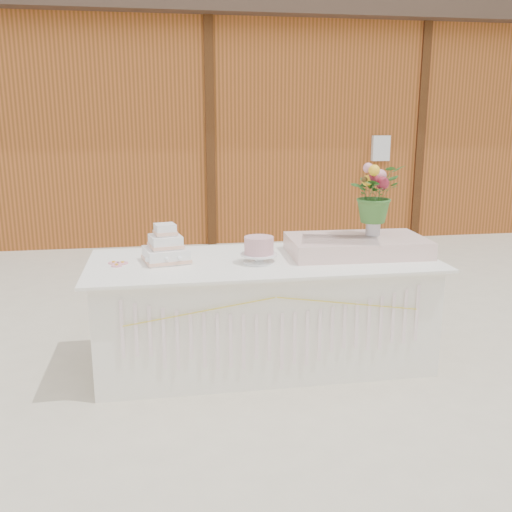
# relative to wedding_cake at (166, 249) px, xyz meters

# --- Properties ---
(ground) EXTENTS (80.00, 80.00, 0.00)m
(ground) POSITION_rel_wedding_cake_xyz_m (0.67, -0.04, -0.86)
(ground) COLOR beige
(ground) RESTS_ON ground
(barn) EXTENTS (12.60, 4.60, 3.30)m
(barn) POSITION_rel_wedding_cake_xyz_m (0.66, 5.95, 0.82)
(barn) COLOR #A65222
(barn) RESTS_ON ground
(cake_table) EXTENTS (2.40, 1.00, 0.77)m
(cake_table) POSITION_rel_wedding_cake_xyz_m (0.67, -0.05, -0.47)
(cake_table) COLOR white
(cake_table) RESTS_ON ground
(wedding_cake) EXTENTS (0.34, 0.34, 0.26)m
(wedding_cake) POSITION_rel_wedding_cake_xyz_m (0.00, 0.00, 0.00)
(wedding_cake) COLOR white
(wedding_cake) RESTS_ON cake_table
(pink_cake_stand) EXTENTS (0.25, 0.25, 0.18)m
(pink_cake_stand) POSITION_rel_wedding_cake_xyz_m (0.62, -0.14, 0.01)
(pink_cake_stand) COLOR white
(pink_cake_stand) RESTS_ON cake_table
(satin_runner) EXTENTS (0.99, 0.60, 0.12)m
(satin_runner) POSITION_rel_wedding_cake_xyz_m (1.36, -0.00, -0.03)
(satin_runner) COLOR beige
(satin_runner) RESTS_ON cake_table
(flower_vase) EXTENTS (0.11, 0.11, 0.15)m
(flower_vase) POSITION_rel_wedding_cake_xyz_m (1.50, 0.05, 0.11)
(flower_vase) COLOR #AAAAAE
(flower_vase) RESTS_ON satin_runner
(bouquet) EXTENTS (0.48, 0.46, 0.41)m
(bouquet) POSITION_rel_wedding_cake_xyz_m (1.50, 0.05, 0.39)
(bouquet) COLOR #386B2A
(bouquet) RESTS_ON flower_vase
(loose_flowers) EXTENTS (0.28, 0.38, 0.02)m
(loose_flowers) POSITION_rel_wedding_cake_xyz_m (-0.32, 0.02, -0.08)
(loose_flowers) COLOR pink
(loose_flowers) RESTS_ON cake_table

